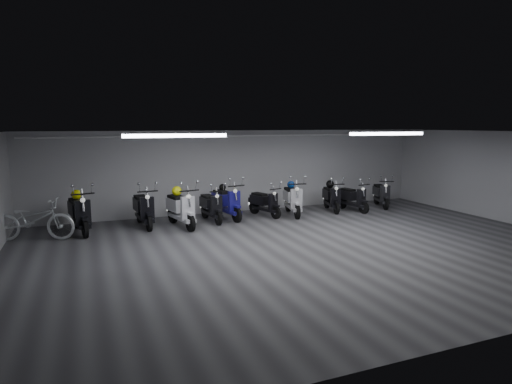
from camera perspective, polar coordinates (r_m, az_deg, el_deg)
name	(u,v)px	position (r m, az deg, el deg)	size (l,w,h in m)	color
floor	(309,248)	(10.80, 6.96, -7.32)	(14.00, 10.00, 0.01)	#3E3E41
ceiling	(311,133)	(10.38, 7.25, 7.75)	(14.00, 10.00, 0.01)	slate
back_wall	(240,171)	(15.04, -2.15, 2.77)	(14.00, 0.01, 2.80)	#A8A9AB
front_wall	(490,244)	(6.67, 28.47, -6.05)	(14.00, 0.01, 2.80)	#A8A9AB
fluor_strip_left	(176,136)	(10.28, -10.50, 7.30)	(2.40, 0.18, 0.08)	white
fluor_strip_right	(387,134)	(12.89, 16.87, 7.35)	(2.40, 0.18, 0.08)	white
conduit	(240,136)	(14.88, -2.07, 7.41)	(0.05, 0.05, 13.60)	white
scooter_0	(79,207)	(12.97, -22.25, -1.84)	(0.66, 1.98, 1.47)	black
scooter_1	(143,203)	(13.14, -14.59, -1.44)	(0.64, 1.91, 1.42)	black
scooter_2	(181,203)	(12.87, -9.87, -1.43)	(0.65, 1.95, 1.45)	silver
scooter_3	(211,201)	(13.49, -5.91, -1.24)	(0.57, 1.72, 1.28)	black
scooter_4	(227,197)	(13.82, -3.89, -0.68)	(0.63, 1.90, 1.42)	navy
scooter_5	(265,198)	(14.20, 1.16, -0.85)	(0.54, 1.61, 1.20)	black
scooter_6	(293,194)	(14.42, 4.85, -0.32)	(0.63, 1.88, 1.40)	silver
scooter_7	(332,193)	(15.30, 9.94, -0.15)	(0.57, 1.70, 1.26)	black
scooter_8	(353,194)	(15.43, 12.62, -0.23)	(0.55, 1.65, 1.23)	black
scooter_9	(382,190)	(16.48, 16.19, 0.25)	(0.56, 1.69, 1.26)	black
bicycle	(33,215)	(12.66, -27.29, -2.71)	(0.73, 2.07, 1.34)	silver
helmet_0	(291,185)	(14.63, 4.62, 0.98)	(0.25, 0.25, 0.25)	navy
helmet_1	(222,187)	(14.01, -4.43, 0.62)	(0.23, 0.23, 0.23)	black
helmet_2	(330,184)	(15.48, 9.71, 1.04)	(0.28, 0.28, 0.28)	black
helmet_3	(177,191)	(13.06, -10.38, 0.13)	(0.29, 0.29, 0.29)	#F0F50E
helmet_4	(76,194)	(13.18, -22.55, -0.30)	(0.28, 0.28, 0.28)	#EEF10E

